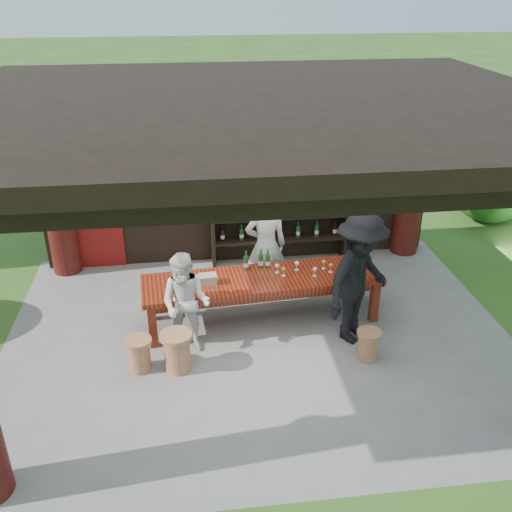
{
  "coord_description": "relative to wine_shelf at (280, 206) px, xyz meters",
  "views": [
    {
      "loc": [
        -0.94,
        -6.93,
        4.84
      ],
      "look_at": [
        0.0,
        0.4,
        1.15
      ],
      "focal_mm": 40.0,
      "sensor_mm": 36.0,
      "label": 1
    }
  ],
  "objects": [
    {
      "name": "ground",
      "position": [
        -0.69,
        -2.45,
        -1.1
      ],
      "size": [
        90.0,
        90.0,
        0.0
      ],
      "primitive_type": "plane",
      "color": "#2D5119",
      "rests_on": "ground"
    },
    {
      "name": "pavilion",
      "position": [
        -0.71,
        -2.02,
        1.03
      ],
      "size": [
        7.5,
        6.0,
        3.6
      ],
      "color": "slate",
      "rests_on": "ground"
    },
    {
      "name": "wine_shelf",
      "position": [
        0.0,
        0.0,
        0.0
      ],
      "size": [
        2.49,
        0.38,
        2.19
      ],
      "color": "black",
      "rests_on": "ground"
    },
    {
      "name": "tasting_table",
      "position": [
        -0.59,
        -1.98,
        -0.46
      ],
      "size": [
        3.64,
        1.19,
        0.75
      ],
      "rotation": [
        0.0,
        0.0,
        0.08
      ],
      "color": "#50160B",
      "rests_on": "ground"
    },
    {
      "name": "stool_near_left",
      "position": [
        -1.89,
        -3.05,
        -0.8
      ],
      "size": [
        0.43,
        0.43,
        0.57
      ],
      "rotation": [
        0.0,
        0.0,
        -0.15
      ],
      "color": "#9C5B3E",
      "rests_on": "ground"
    },
    {
      "name": "stool_near_right",
      "position": [
        0.73,
        -3.14,
        -0.86
      ],
      "size": [
        0.34,
        0.34,
        0.45
      ],
      "rotation": [
        0.0,
        0.0,
        -0.01
      ],
      "color": "#9C5B3E",
      "rests_on": "ground"
    },
    {
      "name": "stool_far_left",
      "position": [
        -2.39,
        -2.99,
        -0.84
      ],
      "size": [
        0.37,
        0.37,
        0.49
      ],
      "rotation": [
        0.0,
        0.0,
        -0.35
      ],
      "color": "#9C5B3E",
      "rests_on": "ground"
    },
    {
      "name": "host",
      "position": [
        -0.43,
        -1.23,
        -0.19
      ],
      "size": [
        0.67,
        0.44,
        1.83
      ],
      "primitive_type": "imported",
      "rotation": [
        0.0,
        0.0,
        3.15
      ],
      "color": "beige",
      "rests_on": "ground"
    },
    {
      "name": "guest_woman",
      "position": [
        -1.74,
        -2.56,
        -0.36
      ],
      "size": [
        0.87,
        0.78,
        1.48
      ],
      "primitive_type": "imported",
      "rotation": [
        0.0,
        0.0,
        -0.37
      ],
      "color": "silver",
      "rests_on": "ground"
    },
    {
      "name": "guest_man",
      "position": [
        0.69,
        -2.61,
        -0.12
      ],
      "size": [
        1.44,
        1.37,
        1.97
      ],
      "primitive_type": "imported",
      "rotation": [
        0.0,
        0.0,
        0.69
      ],
      "color": "black",
      "rests_on": "ground"
    },
    {
      "name": "table_bottles",
      "position": [
        -0.61,
        -1.67,
        -0.19
      ],
      "size": [
        0.42,
        0.12,
        0.31
      ],
      "color": "#194C1E",
      "rests_on": "tasting_table"
    },
    {
      "name": "table_glasses",
      "position": [
        0.07,
        -1.9,
        -0.27
      ],
      "size": [
        0.88,
        0.29,
        0.15
      ],
      "color": "silver",
      "rests_on": "tasting_table"
    },
    {
      "name": "napkin_basket",
      "position": [
        -1.41,
        -2.06,
        -0.28
      ],
      "size": [
        0.27,
        0.2,
        0.14
      ],
      "primitive_type": "cube",
      "rotation": [
        0.0,
        0.0,
        0.08
      ],
      "color": "#BF6672",
      "rests_on": "tasting_table"
    },
    {
      "name": "shrubs",
      "position": [
        1.16,
        -1.94,
        -0.54
      ],
      "size": [
        13.73,
        7.6,
        1.36
      ],
      "color": "#194C14",
      "rests_on": "ground"
    },
    {
      "name": "trees",
      "position": [
        2.22,
        -0.85,
        2.27
      ],
      "size": [
        20.79,
        8.94,
        4.8
      ],
      "color": "#3F2819",
      "rests_on": "ground"
    }
  ]
}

